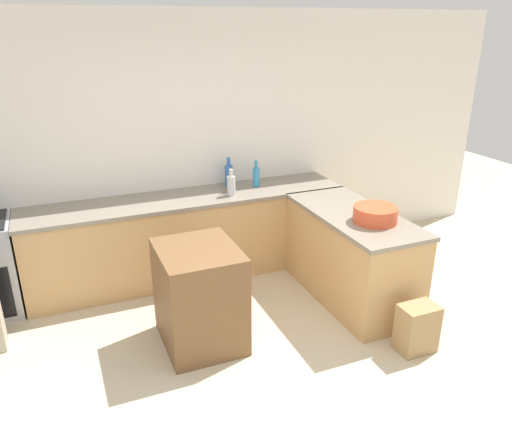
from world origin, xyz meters
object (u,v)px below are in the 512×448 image
at_px(water_bottle_blue, 229,175).
at_px(vinegar_bottle_clear, 231,185).
at_px(island_table, 200,296).
at_px(paper_bag, 417,328).
at_px(dish_soap_bottle, 256,176).
at_px(mixing_bowl, 375,214).
at_px(hot_sauce_bottle, 232,183).

distance_m(water_bottle_blue, vinegar_bottle_clear, 0.32).
distance_m(island_table, paper_bag, 1.82).
height_order(island_table, water_bottle_blue, water_bottle_blue).
bearing_deg(dish_soap_bottle, paper_bag, -75.11).
xyz_separation_m(vinegar_bottle_clear, paper_bag, (0.91, -1.93, -0.79)).
bearing_deg(paper_bag, water_bottle_blue, 110.31).
xyz_separation_m(island_table, mixing_bowl, (1.63, -0.09, 0.53)).
xyz_separation_m(island_table, vinegar_bottle_clear, (0.70, 1.11, 0.56)).
bearing_deg(water_bottle_blue, island_table, -118.83).
relative_size(water_bottle_blue, vinegar_bottle_clear, 1.14).
bearing_deg(vinegar_bottle_clear, paper_bag, -64.63).
xyz_separation_m(hot_sauce_bottle, paper_bag, (0.87, -2.04, -0.77)).
bearing_deg(dish_soap_bottle, hot_sauce_bottle, -167.10).
height_order(island_table, dish_soap_bottle, dish_soap_bottle).
distance_m(island_table, dish_soap_bottle, 1.76).
bearing_deg(island_table, mixing_bowl, -3.24).
bearing_deg(hot_sauce_bottle, paper_bag, -66.92).
bearing_deg(water_bottle_blue, vinegar_bottle_clear, -105.52).
bearing_deg(hot_sauce_bottle, island_table, -121.29).
xyz_separation_m(water_bottle_blue, paper_bag, (0.83, -2.24, -0.81)).
distance_m(dish_soap_bottle, hot_sauce_bottle, 0.32).
distance_m(mixing_bowl, dish_soap_bottle, 1.50).
bearing_deg(hot_sauce_bottle, vinegar_bottle_clear, -112.69).
height_order(island_table, hot_sauce_bottle, hot_sauce_bottle).
xyz_separation_m(island_table, hot_sauce_bottle, (0.74, 1.22, 0.55)).
bearing_deg(vinegar_bottle_clear, mixing_bowl, -52.27).
height_order(dish_soap_bottle, hot_sauce_bottle, dish_soap_bottle).
relative_size(mixing_bowl, dish_soap_bottle, 1.36).
bearing_deg(paper_bag, island_table, 153.15).
relative_size(island_table, paper_bag, 2.08).
height_order(island_table, vinegar_bottle_clear, vinegar_bottle_clear).
xyz_separation_m(water_bottle_blue, vinegar_bottle_clear, (-0.09, -0.31, -0.02)).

